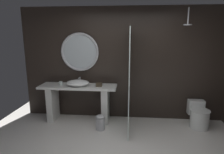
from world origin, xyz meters
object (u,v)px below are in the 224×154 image
tumbler_cup (61,83)px  rain_shower_head (188,23)px  tissue_box (99,85)px  toilet (198,116)px  waste_bin (100,122)px  vessel_sink (78,83)px  round_wall_mirror (80,52)px

tumbler_cup → rain_shower_head: 3.01m
tissue_box → rain_shower_head: (1.80, -0.05, 1.33)m
tissue_box → toilet: (2.19, -0.05, -0.64)m
tumbler_cup → rain_shower_head: bearing=-2.0°
waste_bin → rain_shower_head: bearing=11.3°
vessel_sink → toilet: bearing=-1.0°
vessel_sink → waste_bin: size_ratio=1.63×
tissue_box → rain_shower_head: rain_shower_head is taller
tumbler_cup → round_wall_mirror: (0.41, 0.23, 0.69)m
toilet → vessel_sink: bearing=179.0°
tissue_box → rain_shower_head: 2.24m
round_wall_mirror → toilet: size_ratio=1.50×
vessel_sink → toilet: vessel_sink is taller
tumbler_cup → rain_shower_head: (2.70, -0.09, 1.32)m
round_wall_mirror → toilet: round_wall_mirror is taller
round_wall_mirror → rain_shower_head: 2.40m
tumbler_cup → waste_bin: size_ratio=0.25×
round_wall_mirror → vessel_sink: bearing=-89.1°
vessel_sink → rain_shower_head: size_ratio=1.54×
vessel_sink → waste_bin: vessel_sink is taller
round_wall_mirror → tumbler_cup: bearing=-150.9°
tumbler_cup → round_wall_mirror: bearing=29.1°
round_wall_mirror → waste_bin: round_wall_mirror is taller
vessel_sink → tissue_box: vessel_sink is taller
round_wall_mirror → rain_shower_head: rain_shower_head is taller
tissue_box → round_wall_mirror: round_wall_mirror is taller
tumbler_cup → waste_bin: 1.29m
rain_shower_head → vessel_sink: bearing=178.8°
round_wall_mirror → rain_shower_head: size_ratio=2.61×
tissue_box → rain_shower_head: size_ratio=0.38×
tumbler_cup → tissue_box: size_ratio=0.63×
tissue_box → waste_bin: 0.82m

